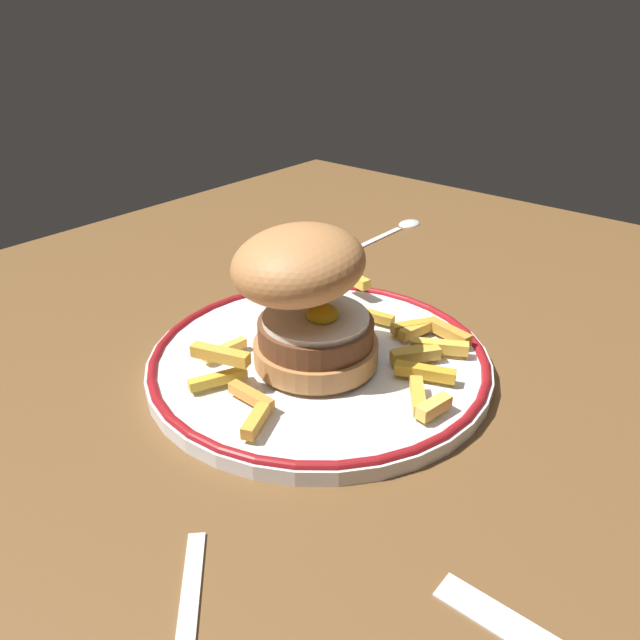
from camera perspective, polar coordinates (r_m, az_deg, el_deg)
ground_plane at (r=53.61cm, az=0.45°, el=-6.48°), size 112.26×97.07×4.00cm
dinner_plate at (r=52.46cm, az=-0.00°, el=-3.63°), size 28.74×28.74×1.60cm
burger at (r=48.02cm, az=-1.33°, el=2.31°), size 14.95×14.86×11.85cm
fries_pile at (r=50.69cm, az=4.34°, el=-3.05°), size 24.07×18.92×2.91cm
spoon at (r=85.68cm, az=7.70°, el=8.72°), size 13.31×2.61×0.90cm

